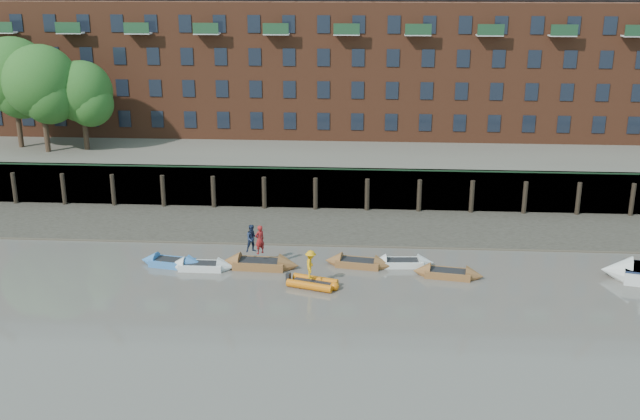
# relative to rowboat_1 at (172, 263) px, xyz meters

# --- Properties ---
(ground) EXTENTS (220.00, 220.00, 0.00)m
(ground) POSITION_rel_rowboat_1_xyz_m (10.26, -9.77, -0.22)
(ground) COLOR #5F5952
(ground) RESTS_ON ground
(foreshore) EXTENTS (110.00, 8.00, 0.50)m
(foreshore) POSITION_rel_rowboat_1_xyz_m (10.26, 8.23, -0.22)
(foreshore) COLOR #3D382F
(foreshore) RESTS_ON ground
(mud_band) EXTENTS (110.00, 1.60, 0.10)m
(mud_band) POSITION_rel_rowboat_1_xyz_m (10.26, 4.83, -0.22)
(mud_band) COLOR #4C4336
(mud_band) RESTS_ON ground
(river_wall) EXTENTS (110.00, 1.23, 3.30)m
(river_wall) POSITION_rel_rowboat_1_xyz_m (10.26, 12.61, 1.37)
(river_wall) COLOR #2D2A26
(river_wall) RESTS_ON ground
(bank_terrace) EXTENTS (110.00, 28.00, 3.20)m
(bank_terrace) POSITION_rel_rowboat_1_xyz_m (10.26, 26.23, 1.38)
(bank_terrace) COLOR #5E594D
(bank_terrace) RESTS_ON ground
(apartment_terrace) EXTENTS (80.60, 15.56, 20.98)m
(apartment_terrace) POSITION_rel_rowboat_1_xyz_m (10.26, 27.23, 12.60)
(apartment_terrace) COLOR brown
(apartment_terrace) RESTS_ON bank_terrace
(tree_cluster) EXTENTS (11.76, 7.74, 9.40)m
(tree_cluster) POSITION_rel_rowboat_1_xyz_m (-15.36, 17.58, 8.78)
(tree_cluster) COLOR #3A281C
(tree_cluster) RESTS_ON bank_terrace
(rowboat_1) EXTENTS (4.45, 2.02, 1.25)m
(rowboat_1) POSITION_rel_rowboat_1_xyz_m (0.00, 0.00, 0.00)
(rowboat_1) COLOR #3976BD
(rowboat_1) RESTS_ON ground
(rowboat_2) EXTENTS (4.21, 1.25, 1.22)m
(rowboat_2) POSITION_rel_rowboat_1_xyz_m (1.95, -0.43, -0.00)
(rowboat_2) COLOR silver
(rowboat_2) RESTS_ON ground
(rowboat_3) EXTENTS (5.09, 1.74, 1.45)m
(rowboat_3) POSITION_rel_rowboat_1_xyz_m (5.56, 0.06, 0.04)
(rowboat_3) COLOR brown
(rowboat_3) RESTS_ON ground
(rowboat_4) EXTENTS (4.44, 1.94, 1.25)m
(rowboat_4) POSITION_rel_rowboat_1_xyz_m (11.76, 0.70, 0.00)
(rowboat_4) COLOR brown
(rowboat_4) RESTS_ON ground
(rowboat_5) EXTENTS (4.12, 1.46, 1.17)m
(rowboat_5) POSITION_rel_rowboat_1_xyz_m (14.53, 0.94, -0.01)
(rowboat_5) COLOR silver
(rowboat_5) RESTS_ON ground
(rowboat_6) EXTENTS (4.42, 1.91, 1.24)m
(rowboat_6) POSITION_rel_rowboat_1_xyz_m (17.27, -0.66, -0.00)
(rowboat_6) COLOR brown
(rowboat_6) RESTS_ON ground
(rib_tender) EXTENTS (3.16, 2.23, 0.53)m
(rib_tender) POSITION_rel_rowboat_1_xyz_m (9.22, -2.66, 0.01)
(rib_tender) COLOR orange
(rib_tender) RESTS_ON ground
(person_rower_a) EXTENTS (0.79, 0.78, 1.85)m
(person_rower_a) POSITION_rel_rowboat_1_xyz_m (5.61, 0.02, 1.68)
(person_rower_a) COLOR maroon
(person_rower_a) RESTS_ON rowboat_3
(person_rower_b) EXTENTS (1.07, 0.97, 1.78)m
(person_rower_b) POSITION_rel_rowboat_1_xyz_m (5.11, 0.29, 1.65)
(person_rower_b) COLOR #19233F
(person_rower_b) RESTS_ON rowboat_3
(person_rib_crew) EXTENTS (0.66, 1.13, 1.74)m
(person_rib_crew) POSITION_rel_rowboat_1_xyz_m (8.99, -2.57, 1.15)
(person_rib_crew) COLOR orange
(person_rib_crew) RESTS_ON rib_tender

